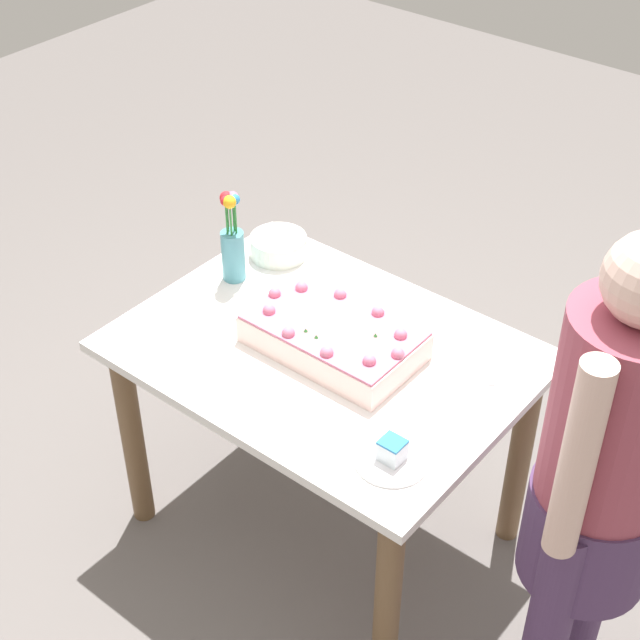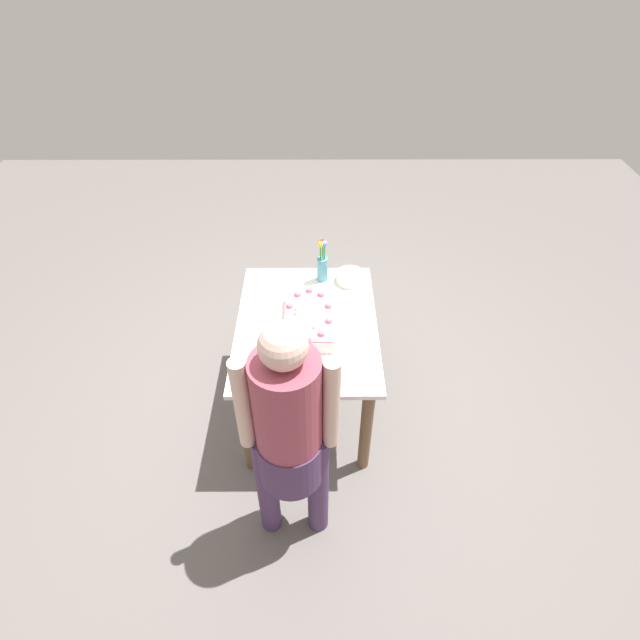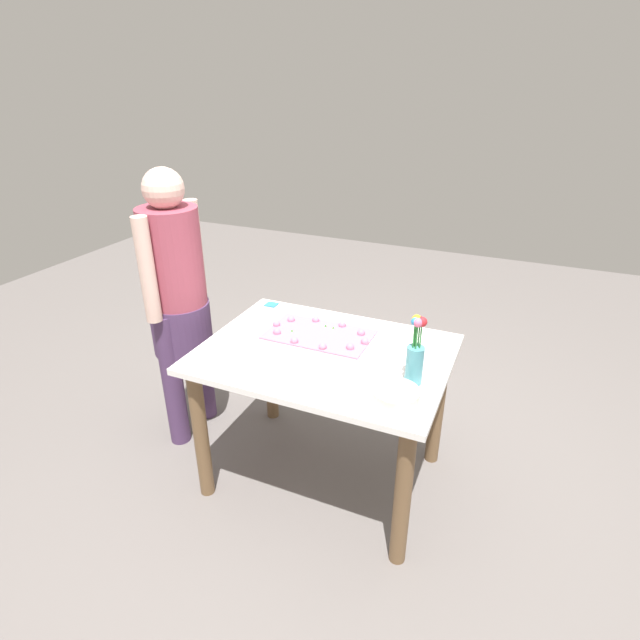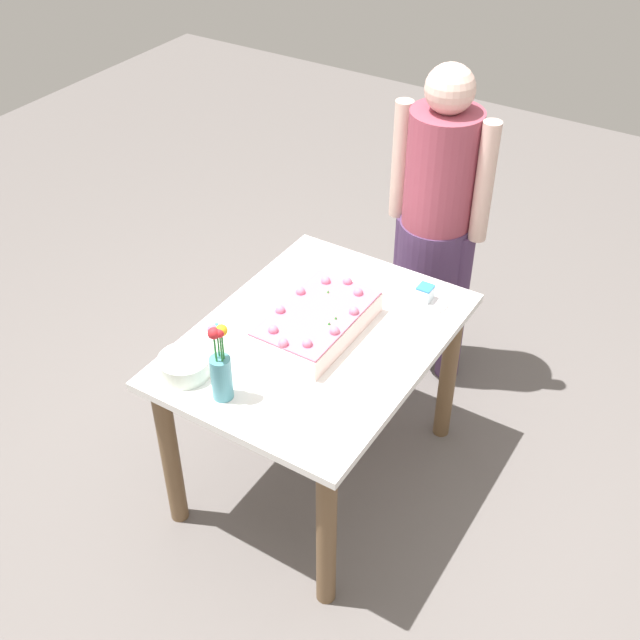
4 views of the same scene
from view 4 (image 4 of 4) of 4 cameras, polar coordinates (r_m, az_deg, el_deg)
The scene contains 8 objects.
ground_plane at distance 3.43m, azimuth -0.19°, elevation -10.69°, with size 8.00×8.00×0.00m, color #635C5A.
dining_table at distance 3.01m, azimuth -0.21°, elevation -3.16°, with size 1.12×0.83×0.74m.
sheet_cake at distance 2.91m, azimuth -0.21°, elevation -0.11°, with size 0.48×0.28×0.11m.
serving_plate_with_slice at distance 3.11m, azimuth 7.45°, elevation 1.63°, with size 0.19×0.19×0.07m.
cake_knife at distance 3.29m, azimuth -0.04°, elevation 3.90°, with size 0.19×0.02×0.00m, color silver.
flower_vase at distance 2.62m, azimuth -7.09°, elevation -3.35°, with size 0.07×0.07×0.30m.
fruit_bowl at distance 2.79m, azimuth -9.60°, elevation -3.20°, with size 0.18×0.18×0.07m, color silver.
person_standing at distance 3.46m, azimuth 8.36°, elevation 7.70°, with size 0.31×0.45×1.49m.
Camera 4 is at (1.91, 1.21, 2.58)m, focal length 45.00 mm.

